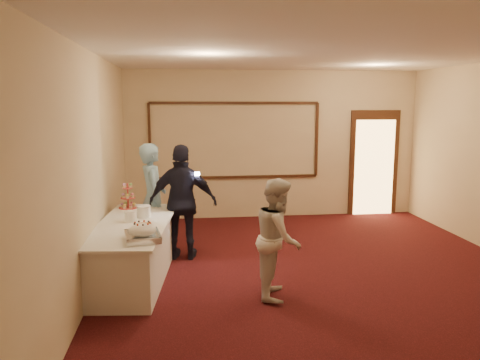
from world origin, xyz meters
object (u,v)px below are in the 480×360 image
buffet_table (134,251)px  pavlova_tray (143,232)px  plate_stack_a (130,216)px  man (153,198)px  cupcake_stand (128,198)px  plate_stack_b (144,212)px  tart (143,226)px  woman (278,238)px  guest (183,202)px

buffet_table → pavlova_tray: (0.19, -0.79, 0.47)m
plate_stack_a → man: size_ratio=0.10×
cupcake_stand → man: man is taller
plate_stack_a → plate_stack_b: size_ratio=0.86×
buffet_table → tart: (0.16, -0.29, 0.41)m
plate_stack_b → woman: 2.01m
man → plate_stack_a: bearing=156.4°
buffet_table → pavlova_tray: size_ratio=4.31×
buffet_table → guest: (0.67, 0.76, 0.48)m
cupcake_stand → guest: (0.83, -0.17, -0.05)m
buffet_table → woman: woman is taller
buffet_table → plate_stack_a: plate_stack_a is taller
man → woman: 2.53m
cupcake_stand → woman: 2.62m
plate_stack_b → tart: (0.04, -0.59, -0.06)m
pavlova_tray → tart: pavlova_tray is taller
buffet_table → plate_stack_a: size_ratio=14.53×
plate_stack_b → tart: 0.59m
buffet_table → plate_stack_a: 0.47m
plate_stack_b → guest: 0.71m
man → woman: man is taller
buffet_table → tart: 0.52m
tart → guest: bearing=64.1°
guest → plate_stack_a: bearing=53.0°
pavlova_tray → cupcake_stand: cupcake_stand is taller
buffet_table → pavlova_tray: pavlova_tray is taller
cupcake_stand → guest: bearing=-11.8°
tart → man: 1.46m
plate_stack_a → woman: bearing=-25.5°
tart → woman: bearing=-16.8°
cupcake_stand → plate_stack_b: bearing=-65.9°
buffet_table → woman: size_ratio=1.69×
cupcake_stand → plate_stack_b: (0.28, -0.63, -0.07)m
cupcake_stand → tart: size_ratio=1.67×
plate_stack_a → man: 1.09m
cupcake_stand → man: size_ratio=0.24×
pavlova_tray → plate_stack_b: 1.09m
plate_stack_b → woman: bearing=-32.8°
woman → buffet_table: bearing=80.2°
pavlova_tray → guest: size_ratio=0.33×
man → woman: bearing=-151.5°
plate_stack_a → man: bearing=77.5°
buffet_table → tart: size_ratio=9.93×
pavlova_tray → tart: 0.50m
plate_stack_b → man: man is taller
pavlova_tray → woman: 1.62m
plate_stack_a → guest: (0.71, 0.66, 0.03)m
cupcake_stand → man: (0.36, 0.23, -0.05)m
man → guest: guest is taller
tart → plate_stack_b: bearing=93.7°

